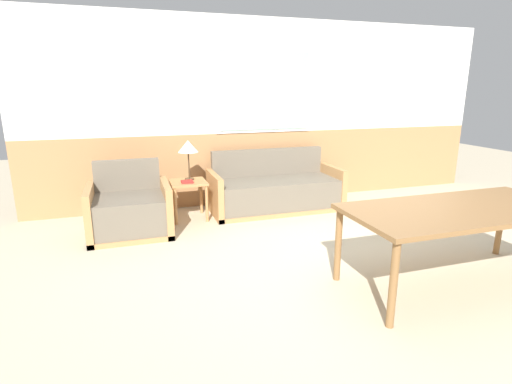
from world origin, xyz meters
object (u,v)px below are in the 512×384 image
Objects in this scene: table_lamp at (188,147)px; dining_table at (461,214)px; armchair at (130,212)px; side_table at (188,188)px; couch at (275,191)px.

table_lamp reaches higher than dining_table.
armchair reaches higher than side_table.
side_table is 0.25× the size of dining_table.
couch is at bearing -4.11° from armchair.
dining_table is at bearing -74.71° from couch.
dining_table is (1.98, -2.60, 0.24)m from side_table.
side_table is (-1.25, -0.04, 0.15)m from couch.
dining_table is at bearing -52.75° from side_table.
couch is 1.97× the size of armchair.
table_lamp reaches higher than side_table.
dining_table reaches higher than side_table.
side_table is at bearing -178.03° from couch.
dining_table is at bearing -54.03° from table_lamp.
armchair reaches higher than dining_table.
couch is 2.77m from dining_table.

